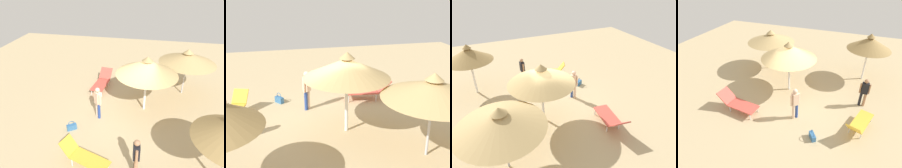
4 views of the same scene
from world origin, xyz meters
The scene contains 9 objects.
ground centered at (0.00, 0.00, -0.05)m, with size 24.00×24.00×0.10m, color tan.
parasol_umbrella_far_right centered at (3.16, 3.44, 2.26)m, with size 2.39×2.39×2.81m.
parasol_umbrella_near_left centered at (-2.54, 2.78, 2.09)m, with size 2.91×2.91×2.57m.
parasol_umbrella_center centered at (-0.59, 0.79, 2.25)m, with size 2.85×2.85×2.78m.
lounge_chair_far_left centered at (3.26, -1.08, 0.43)m, with size 1.13×1.91×0.87m.
lounge_chair_back centered at (-2.23, -1.72, 0.44)m, with size 2.03×0.92×0.90m.
person_standing_front centered at (0.49, -1.26, 0.89)m, with size 0.34×0.36×1.58m.
person_standing_near_right centered at (3.28, 0.74, 0.86)m, with size 0.49×0.25×1.52m.
handbag centered at (1.56, -2.18, 0.15)m, with size 0.38×0.44×0.45m.
Camera 3 is at (-7.76, 2.99, 6.16)m, focal length 32.83 mm.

